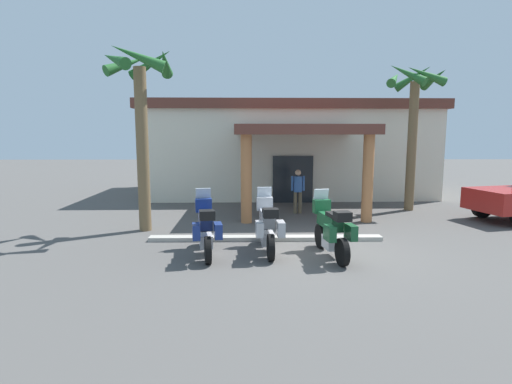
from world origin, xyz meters
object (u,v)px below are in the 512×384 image
Objects in this scene: motel_building at (286,148)px; motorcycle_green at (331,229)px; pedestrian at (298,188)px; motorcycle_blue at (206,228)px; palm_tree_near_portico at (414,105)px; motorcycle_silver at (267,226)px; palm_tree_roadside at (141,100)px.

motorcycle_green is at bearing -90.05° from motel_building.
motorcycle_green is 1.30× the size of pedestrian.
motorcycle_blue is at bearing -29.30° from pedestrian.
palm_tree_near_portico is (7.55, 6.10, 3.48)m from motorcycle_blue.
motel_building is at bearing 178.90° from pedestrian.
palm_tree_near_portico is (4.39, 6.31, 3.48)m from motorcycle_green.
motorcycle_green is at bearing -124.86° from palm_tree_near_portico.
motel_building is at bearing 131.23° from palm_tree_near_portico.
pedestrian reaches higher than motorcycle_silver.
motel_building is at bearing -10.96° from motorcycle_silver.
palm_tree_near_portico is at bearing 96.62° from pedestrian.
motel_building is 6.47× the size of motorcycle_blue.
motorcycle_blue is at bearing -105.69° from motel_building.
motel_building is 7.15m from palm_tree_near_portico.
motorcycle_green is 7.01m from palm_tree_roadside.
pedestrian is 0.29× the size of palm_tree_near_portico.
motel_building is 5.95m from pedestrian.
motel_building reaches higher than motorcycle_silver.
motorcycle_blue is 4.90m from palm_tree_roadside.
motorcycle_green is 0.38× the size of palm_tree_roadside.
palm_tree_roadside is at bearing 29.37° from motorcycle_blue.
palm_tree_near_portico is at bearing -49.61° from motel_building.
palm_tree_roadside is (-5.20, -2.76, 3.11)m from pedestrian.
motorcycle_silver is at bearing -98.14° from motel_building.
motorcycle_silver is 0.38× the size of palm_tree_roadside.
motorcycle_silver is at bearing -135.42° from palm_tree_near_portico.
palm_tree_near_portico is at bearing 19.01° from palm_tree_roadside.
pedestrian is at bearing 27.99° from palm_tree_roadside.
motorcycle_silver is (-1.42, -11.08, -1.64)m from motel_building.
motorcycle_green is (3.15, -0.21, 0.00)m from motorcycle_blue.
motorcycle_silver is 1.00× the size of motorcycle_green.
pedestrian is at bearing -7.08° from motorcycle_green.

